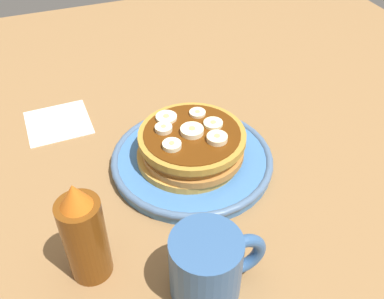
{
  "coord_description": "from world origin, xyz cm",
  "views": [
    {
      "loc": [
        -18.47,
        -48.47,
        47.87
      ],
      "look_at": [
        0.0,
        0.0,
        3.21
      ],
      "focal_mm": 40.91,
      "sensor_mm": 36.0,
      "label": 1
    }
  ],
  "objects_px": {
    "banana_slice_2": "(217,138)",
    "banana_slice_6": "(213,124)",
    "banana_slice_0": "(191,132)",
    "pancake_stack": "(191,145)",
    "banana_slice_3": "(172,145)",
    "plate": "(192,159)",
    "napkin": "(58,122)",
    "banana_slice_1": "(166,118)",
    "banana_slice_4": "(197,113)",
    "coffee_mug": "(209,265)",
    "syrup_bottle": "(84,235)",
    "banana_slice_5": "(164,129)"
  },
  "relations": [
    {
      "from": "plate",
      "to": "banana_slice_3",
      "type": "distance_m",
      "value": 0.07
    },
    {
      "from": "banana_slice_4",
      "to": "coffee_mug",
      "type": "distance_m",
      "value": 0.27
    },
    {
      "from": "banana_slice_0",
      "to": "syrup_bottle",
      "type": "xyz_separation_m",
      "value": [
        -0.19,
        -0.14,
        -0.0
      ]
    },
    {
      "from": "banana_slice_1",
      "to": "banana_slice_3",
      "type": "xyz_separation_m",
      "value": [
        -0.01,
        -0.07,
        0.0
      ]
    },
    {
      "from": "plate",
      "to": "banana_slice_4",
      "type": "bearing_deg",
      "value": 58.95
    },
    {
      "from": "banana_slice_4",
      "to": "banana_slice_5",
      "type": "xyz_separation_m",
      "value": [
        -0.06,
        -0.02,
        0.0
      ]
    },
    {
      "from": "banana_slice_6",
      "to": "banana_slice_3",
      "type": "bearing_deg",
      "value": -160.15
    },
    {
      "from": "banana_slice_0",
      "to": "banana_slice_1",
      "type": "xyz_separation_m",
      "value": [
        -0.02,
        0.05,
        -0.0
      ]
    },
    {
      "from": "plate",
      "to": "napkin",
      "type": "bearing_deg",
      "value": 134.54
    },
    {
      "from": "banana_slice_5",
      "to": "napkin",
      "type": "height_order",
      "value": "banana_slice_5"
    },
    {
      "from": "coffee_mug",
      "to": "napkin",
      "type": "bearing_deg",
      "value": 107.29
    },
    {
      "from": "pancake_stack",
      "to": "banana_slice_5",
      "type": "relative_size",
      "value": 6.39
    },
    {
      "from": "plate",
      "to": "banana_slice_1",
      "type": "distance_m",
      "value": 0.08
    },
    {
      "from": "banana_slice_4",
      "to": "banana_slice_6",
      "type": "relative_size",
      "value": 0.87
    },
    {
      "from": "plate",
      "to": "banana_slice_2",
      "type": "height_order",
      "value": "banana_slice_2"
    },
    {
      "from": "pancake_stack",
      "to": "banana_slice_2",
      "type": "xyz_separation_m",
      "value": [
        0.03,
        -0.03,
        0.03
      ]
    },
    {
      "from": "banana_slice_3",
      "to": "banana_slice_4",
      "type": "xyz_separation_m",
      "value": [
        0.06,
        0.06,
        -0.0
      ]
    },
    {
      "from": "banana_slice_2",
      "to": "banana_slice_6",
      "type": "xyz_separation_m",
      "value": [
        0.01,
        0.04,
        -0.0
      ]
    },
    {
      "from": "banana_slice_2",
      "to": "napkin",
      "type": "xyz_separation_m",
      "value": [
        -0.21,
        0.22,
        -0.07
      ]
    },
    {
      "from": "banana_slice_0",
      "to": "coffee_mug",
      "type": "bearing_deg",
      "value": -105.32
    },
    {
      "from": "plate",
      "to": "coffee_mug",
      "type": "relative_size",
      "value": 2.14
    },
    {
      "from": "pancake_stack",
      "to": "banana_slice_4",
      "type": "relative_size",
      "value": 6.48
    },
    {
      "from": "pancake_stack",
      "to": "banana_slice_1",
      "type": "height_order",
      "value": "banana_slice_1"
    },
    {
      "from": "pancake_stack",
      "to": "banana_slice_0",
      "type": "xyz_separation_m",
      "value": [
        -0.0,
        -0.0,
        0.03
      ]
    },
    {
      "from": "banana_slice_0",
      "to": "banana_slice_6",
      "type": "distance_m",
      "value": 0.04
    },
    {
      "from": "plate",
      "to": "banana_slice_2",
      "type": "relative_size",
      "value": 8.26
    },
    {
      "from": "napkin",
      "to": "banana_slice_3",
      "type": "bearing_deg",
      "value": -54.94
    },
    {
      "from": "pancake_stack",
      "to": "banana_slice_3",
      "type": "height_order",
      "value": "banana_slice_3"
    },
    {
      "from": "banana_slice_5",
      "to": "coffee_mug",
      "type": "distance_m",
      "value": 0.24
    },
    {
      "from": "pancake_stack",
      "to": "banana_slice_3",
      "type": "xyz_separation_m",
      "value": [
        -0.04,
        -0.02,
        0.03
      ]
    },
    {
      "from": "banana_slice_2",
      "to": "banana_slice_6",
      "type": "relative_size",
      "value": 1.03
    },
    {
      "from": "banana_slice_0",
      "to": "napkin",
      "type": "xyz_separation_m",
      "value": [
        -0.18,
        0.19,
        -0.07
      ]
    },
    {
      "from": "banana_slice_0",
      "to": "napkin",
      "type": "relative_size",
      "value": 0.32
    },
    {
      "from": "banana_slice_5",
      "to": "banana_slice_6",
      "type": "distance_m",
      "value": 0.08
    },
    {
      "from": "pancake_stack",
      "to": "syrup_bottle",
      "type": "height_order",
      "value": "syrup_bottle"
    },
    {
      "from": "syrup_bottle",
      "to": "banana_slice_6",
      "type": "bearing_deg",
      "value": 32.76
    },
    {
      "from": "plate",
      "to": "napkin",
      "type": "xyz_separation_m",
      "value": [
        -0.19,
        0.19,
        -0.01
      ]
    },
    {
      "from": "plate",
      "to": "pancake_stack",
      "type": "relative_size",
      "value": 1.51
    },
    {
      "from": "banana_slice_2",
      "to": "banana_slice_4",
      "type": "xyz_separation_m",
      "value": [
        -0.0,
        0.07,
        -0.0
      ]
    },
    {
      "from": "banana_slice_5",
      "to": "banana_slice_6",
      "type": "height_order",
      "value": "banana_slice_5"
    },
    {
      "from": "banana_slice_6",
      "to": "coffee_mug",
      "type": "xyz_separation_m",
      "value": [
        -0.1,
        -0.22,
        -0.02
      ]
    },
    {
      "from": "plate",
      "to": "banana_slice_0",
      "type": "bearing_deg",
      "value": -164.87
    },
    {
      "from": "banana_slice_2",
      "to": "banana_slice_5",
      "type": "relative_size",
      "value": 1.17
    },
    {
      "from": "banana_slice_2",
      "to": "banana_slice_6",
      "type": "distance_m",
      "value": 0.04
    },
    {
      "from": "banana_slice_4",
      "to": "banana_slice_6",
      "type": "height_order",
      "value": "same"
    },
    {
      "from": "pancake_stack",
      "to": "banana_slice_2",
      "type": "height_order",
      "value": "banana_slice_2"
    },
    {
      "from": "banana_slice_2",
      "to": "banana_slice_3",
      "type": "relative_size",
      "value": 1.11
    },
    {
      "from": "banana_slice_0",
      "to": "banana_slice_6",
      "type": "bearing_deg",
      "value": 11.23
    },
    {
      "from": "banana_slice_0",
      "to": "banana_slice_4",
      "type": "relative_size",
      "value": 1.35
    },
    {
      "from": "pancake_stack",
      "to": "banana_slice_4",
      "type": "xyz_separation_m",
      "value": [
        0.03,
        0.04,
        0.03
      ]
    }
  ]
}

